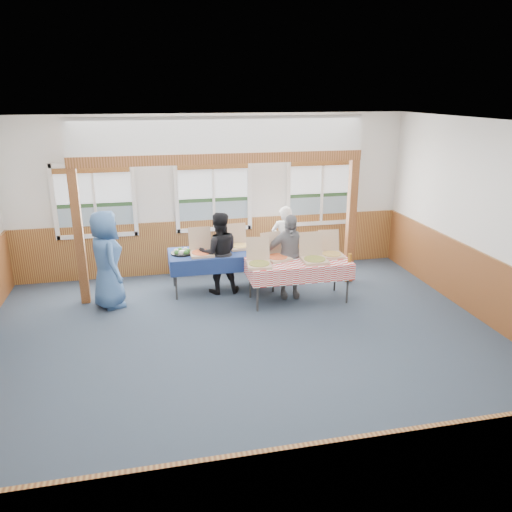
{
  "coord_description": "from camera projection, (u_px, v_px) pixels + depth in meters",
  "views": [
    {
      "loc": [
        -1.28,
        -6.41,
        3.61
      ],
      "look_at": [
        0.34,
        1.0,
        1.09
      ],
      "focal_mm": 35.0,
      "sensor_mm": 36.0,
      "label": 1
    }
  ],
  "objects": [
    {
      "name": "window_right",
      "position": [
        322.0,
        187.0,
        10.48
      ],
      "size": [
        1.56,
        0.1,
        1.46
      ],
      "color": "white",
      "rests_on": "wall_back"
    },
    {
      "name": "pizza_box_d",
      "position": [
        276.0,
        255.0,
        8.88
      ],
      "size": [
        0.51,
        0.58,
        0.44
      ],
      "rotation": [
        0.0,
        0.0,
        0.26
      ],
      "color": "#CDAA89",
      "rests_on": "table_right"
    },
    {
      "name": "pizza_box_a",
      "position": [
        202.0,
        251.0,
        9.12
      ],
      "size": [
        0.42,
        0.52,
        0.46
      ],
      "rotation": [
        0.0,
        0.0,
        0.02
      ],
      "color": "#CDAA89",
      "rests_on": "table_left"
    },
    {
      "name": "wall_back",
      "position": [
        213.0,
        195.0,
        10.08
      ],
      "size": [
        8.0,
        0.0,
        8.0
      ],
      "primitive_type": "plane",
      "rotation": [
        1.57,
        0.0,
        0.0
      ],
      "color": "silver",
      "rests_on": "floor"
    },
    {
      "name": "wall_right",
      "position": [
        503.0,
        228.0,
        7.65
      ],
      "size": [
        0.0,
        8.0,
        8.0
      ],
      "primitive_type": "plane",
      "rotation": [
        1.57,
        0.0,
        -1.57
      ],
      "color": "silver",
      "rests_on": "floor"
    },
    {
      "name": "woman_black",
      "position": [
        219.0,
        253.0,
        9.19
      ],
      "size": [
        0.77,
        0.61,
        1.53
      ],
      "primitive_type": "imported",
      "rotation": [
        0.0,
        0.0,
        3.1
      ],
      "color": "black",
      "rests_on": "floor"
    },
    {
      "name": "woman_white",
      "position": [
        285.0,
        242.0,
        9.95
      ],
      "size": [
        0.63,
        0.52,
        1.47
      ],
      "primitive_type": "imported",
      "rotation": [
        0.0,
        0.0,
        2.79
      ],
      "color": "silver",
      "rests_on": "floor"
    },
    {
      "name": "post_left",
      "position": [
        79.0,
        238.0,
        8.59
      ],
      "size": [
        0.15,
        0.15,
        2.4
      ],
      "primitive_type": "cube",
      "color": "brown",
      "rests_on": "floor"
    },
    {
      "name": "wall_front",
      "position": [
        343.0,
        384.0,
        3.59
      ],
      "size": [
        8.0,
        0.0,
        8.0
      ],
      "primitive_type": "plane",
      "rotation": [
        -1.57,
        0.0,
        0.0
      ],
      "color": "silver",
      "rests_on": "floor"
    },
    {
      "name": "window_mid",
      "position": [
        213.0,
        192.0,
        10.02
      ],
      "size": [
        1.56,
        0.1,
        1.46
      ],
      "color": "white",
      "rests_on": "wall_back"
    },
    {
      "name": "wainscot_right",
      "position": [
        491.0,
        292.0,
        7.97
      ],
      "size": [
        0.05,
        6.98,
        1.1
      ],
      "primitive_type": "cube",
      "color": "brown",
      "rests_on": "floor"
    },
    {
      "name": "table_left",
      "position": [
        222.0,
        254.0,
        9.34
      ],
      "size": [
        2.13,
        1.34,
        0.76
      ],
      "rotation": [
        0.0,
        0.0,
        -0.24
      ],
      "color": "#2F2F2F",
      "rests_on": "floor"
    },
    {
      "name": "man_blue",
      "position": [
        107.0,
        260.0,
        8.54
      ],
      "size": [
        0.78,
        0.97,
        1.72
      ],
      "primitive_type": "imported",
      "rotation": [
        0.0,
        0.0,
        1.88
      ],
      "color": "#3B5F93",
      "rests_on": "floor"
    },
    {
      "name": "pizza_box_b",
      "position": [
        239.0,
        244.0,
        9.52
      ],
      "size": [
        0.42,
        0.5,
        0.42
      ],
      "rotation": [
        0.0,
        0.0,
        0.09
      ],
      "color": "#CDAA89",
      "rests_on": "table_left"
    },
    {
      "name": "drink_glass",
      "position": [
        350.0,
        258.0,
        8.71
      ],
      "size": [
        0.07,
        0.07,
        0.15
      ],
      "primitive_type": "cylinder",
      "color": "#8F5817",
      "rests_on": "table_right"
    },
    {
      "name": "floor",
      "position": [
        248.0,
        349.0,
        7.34
      ],
      "size": [
        8.0,
        8.0,
        0.0
      ],
      "primitive_type": "plane",
      "color": "#2C3848",
      "rests_on": "ground"
    },
    {
      "name": "cross_beam",
      "position": [
        221.0,
        158.0,
        8.69
      ],
      "size": [
        5.15,
        0.18,
        0.18
      ],
      "primitive_type": "cube",
      "color": "brown",
      "rests_on": "post_left"
    },
    {
      "name": "window_left",
      "position": [
        94.0,
        197.0,
        9.55
      ],
      "size": [
        1.56,
        0.1,
        1.46
      ],
      "color": "white",
      "rests_on": "wall_back"
    },
    {
      "name": "pizza_box_c",
      "position": [
        259.0,
        262.0,
        8.54
      ],
      "size": [
        0.46,
        0.54,
        0.44
      ],
      "rotation": [
        0.0,
        0.0,
        -0.12
      ],
      "color": "#CDAA89",
      "rests_on": "table_right"
    },
    {
      "name": "pizza_box_e",
      "position": [
        314.0,
        257.0,
        8.76
      ],
      "size": [
        0.43,
        0.53,
        0.47
      ],
      "rotation": [
        0.0,
        0.0,
        -0.01
      ],
      "color": "#CDAA89",
      "rests_on": "table_right"
    },
    {
      "name": "wainscot_front",
      "position": [
        335.0,
        497.0,
        3.95
      ],
      "size": [
        7.98,
        0.05,
        1.1
      ],
      "primitive_type": "cube",
      "color": "brown",
      "rests_on": "floor"
    },
    {
      "name": "wainscot_back",
      "position": [
        215.0,
        245.0,
        10.39
      ],
      "size": [
        7.98,
        0.05,
        1.1
      ],
      "primitive_type": "cube",
      "color": "brown",
      "rests_on": "floor"
    },
    {
      "name": "ceiling",
      "position": [
        247.0,
        125.0,
        6.33
      ],
      "size": [
        8.0,
        8.0,
        0.0
      ],
      "primitive_type": "plane",
      "rotation": [
        3.14,
        0.0,
        0.0
      ],
      "color": "white",
      "rests_on": "wall_back"
    },
    {
      "name": "person_grey",
      "position": [
        289.0,
        256.0,
        9.0
      ],
      "size": [
        0.94,
        0.47,
        1.54
      ],
      "primitive_type": "imported",
      "rotation": [
        0.0,
        0.0,
        -0.1
      ],
      "color": "slate",
      "rests_on": "floor"
    },
    {
      "name": "veggie_tray",
      "position": [
        182.0,
        252.0,
        9.16
      ],
      "size": [
        0.41,
        0.41,
        0.09
      ],
      "color": "black",
      "rests_on": "table_left"
    },
    {
      "name": "pizza_box_f",
      "position": [
        331.0,
        252.0,
        9.04
      ],
      "size": [
        0.42,
        0.5,
        0.43
      ],
      "rotation": [
        0.0,
        0.0,
        -0.06
      ],
      "color": "#CDAA89",
      "rests_on": "table_right"
    },
    {
      "name": "post_right",
      "position": [
        351.0,
        222.0,
        9.6
      ],
      "size": [
        0.15,
        0.15,
        2.4
      ],
      "primitive_type": "cube",
      "color": "brown",
      "rests_on": "floor"
    },
    {
      "name": "table_right",
      "position": [
        299.0,
        264.0,
        8.82
      ],
      "size": [
        1.87,
        0.95,
        0.76
      ],
      "rotation": [
        0.0,
        0.0,
        -0.08
      ],
      "color": "#2F2F2F",
      "rests_on": "floor"
    }
  ]
}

